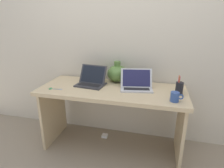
# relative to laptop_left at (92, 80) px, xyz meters

# --- Properties ---
(ground_plane) EXTENTS (6.00, 6.00, 0.00)m
(ground_plane) POSITION_rel_laptop_left_xyz_m (0.25, -0.07, -0.78)
(ground_plane) COLOR gray
(back_wall) EXTENTS (4.40, 0.04, 2.40)m
(back_wall) POSITION_rel_laptop_left_xyz_m (0.25, 0.29, 0.42)
(back_wall) COLOR beige
(back_wall) RESTS_ON ground
(desk) EXTENTS (1.54, 0.62, 0.73)m
(desk) POSITION_rel_laptop_left_xyz_m (0.25, -0.07, -0.21)
(desk) COLOR #D1B78C
(desk) RESTS_ON ground
(laptop_left) EXTENTS (0.33, 0.27, 0.21)m
(laptop_left) POSITION_rel_laptop_left_xyz_m (0.00, 0.00, 0.00)
(laptop_left) COLOR #333338
(laptop_left) RESTS_ON desk
(laptop_right) EXTENTS (0.36, 0.28, 0.20)m
(laptop_right) POSITION_rel_laptop_left_xyz_m (0.50, -0.00, -0.00)
(laptop_right) COLOR silver
(laptop_right) RESTS_ON desk
(green_vase) EXTENTS (0.24, 0.24, 0.24)m
(green_vase) POSITION_rel_laptop_left_xyz_m (0.25, 0.19, 0.04)
(green_vase) COLOR #5B843D
(green_vase) RESTS_ON desk
(coffee_mug) EXTENTS (0.11, 0.08, 0.09)m
(coffee_mug) POSITION_rel_laptop_left_xyz_m (0.88, -0.25, -0.01)
(coffee_mug) COLOR #335199
(coffee_mug) RESTS_ON desk
(pen_cup) EXTENTS (0.07, 0.07, 0.19)m
(pen_cup) POSITION_rel_laptop_left_xyz_m (0.92, -0.05, 0.01)
(pen_cup) COLOR black
(pen_cup) RESTS_ON desk
(scissors) EXTENTS (0.15, 0.05, 0.01)m
(scissors) POSITION_rel_laptop_left_xyz_m (-0.35, -0.23, -0.05)
(scissors) COLOR #B7B7BC
(scissors) RESTS_ON desk
(power_brick) EXTENTS (0.07, 0.07, 0.03)m
(power_brick) POSITION_rel_laptop_left_xyz_m (0.12, 0.09, -0.77)
(power_brick) COLOR white
(power_brick) RESTS_ON ground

